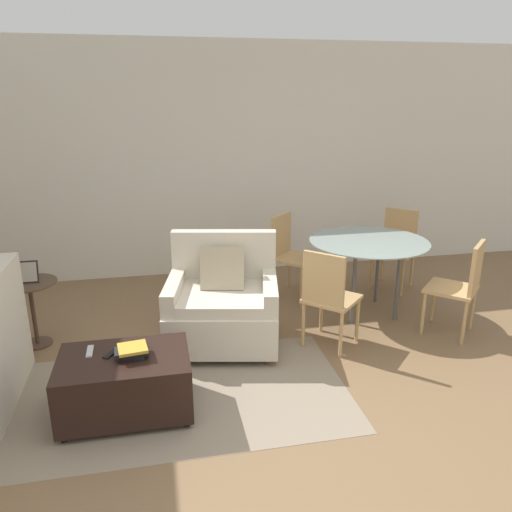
% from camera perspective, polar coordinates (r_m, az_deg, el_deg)
% --- Properties ---
extents(ground_plane, '(20.00, 20.00, 0.00)m').
position_cam_1_polar(ground_plane, '(3.37, 5.11, -21.56)').
color(ground_plane, brown).
extents(wall_back, '(12.00, 0.06, 2.75)m').
position_cam_1_polar(wall_back, '(6.11, -4.16, 10.70)').
color(wall_back, silver).
rests_on(wall_back, ground_plane).
extents(area_rug, '(2.45, 1.43, 0.01)m').
position_cam_1_polar(area_rug, '(3.91, -8.25, -15.40)').
color(area_rug, gray).
rests_on(area_rug, ground_plane).
extents(armchair, '(1.10, 1.00, 0.96)m').
position_cam_1_polar(armchair, '(4.45, -3.82, -5.59)').
color(armchair, beige).
rests_on(armchair, ground_plane).
extents(ottoman, '(0.89, 0.59, 0.44)m').
position_cam_1_polar(ottoman, '(3.69, -14.69, -13.79)').
color(ottoman, black).
rests_on(ottoman, ground_plane).
extents(book_stack, '(0.24, 0.20, 0.08)m').
position_cam_1_polar(book_stack, '(3.56, -13.96, -10.50)').
color(book_stack, black).
rests_on(book_stack, ottoman).
extents(tv_remote_primary, '(0.12, 0.15, 0.01)m').
position_cam_1_polar(tv_remote_primary, '(3.65, -16.19, -10.63)').
color(tv_remote_primary, black).
rests_on(tv_remote_primary, ottoman).
extents(tv_remote_secondary, '(0.05, 0.17, 0.01)m').
position_cam_1_polar(tv_remote_secondary, '(3.72, -18.46, -10.28)').
color(tv_remote_secondary, '#B7B7BC').
rests_on(tv_remote_secondary, ottoman).
extents(side_table, '(0.46, 0.46, 0.60)m').
position_cam_1_polar(side_table, '(4.80, -24.27, -4.71)').
color(side_table, '#4C3828').
rests_on(side_table, ground_plane).
extents(picture_frame, '(0.18, 0.07, 0.19)m').
position_cam_1_polar(picture_frame, '(4.71, -24.68, -1.67)').
color(picture_frame, black).
rests_on(picture_frame, side_table).
extents(dining_table, '(1.18, 1.18, 0.77)m').
position_cam_1_polar(dining_table, '(5.07, 12.71, 0.89)').
color(dining_table, '#8C9E99').
rests_on(dining_table, ground_plane).
extents(dining_chair_near_left, '(0.59, 0.59, 0.90)m').
position_cam_1_polar(dining_chair_near_left, '(4.34, 8.21, -4.23)').
color(dining_chair_near_left, tan).
rests_on(dining_chair_near_left, ground_plane).
extents(dining_chair_near_right, '(0.59, 0.59, 0.90)m').
position_cam_1_polar(dining_chair_near_right, '(4.91, 22.49, -2.80)').
color(dining_chair_near_right, tan).
rests_on(dining_chair_near_right, ground_plane).
extents(dining_chair_far_left, '(0.59, 0.59, 0.90)m').
position_cam_1_polar(dining_chair_far_left, '(5.49, 3.74, 0.70)').
color(dining_chair_far_left, tan).
rests_on(dining_chair_far_left, ground_plane).
extents(dining_chair_far_right, '(0.59, 0.59, 0.90)m').
position_cam_1_polar(dining_chair_far_right, '(5.95, 15.76, 1.42)').
color(dining_chair_far_right, tan).
rests_on(dining_chair_far_right, ground_plane).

